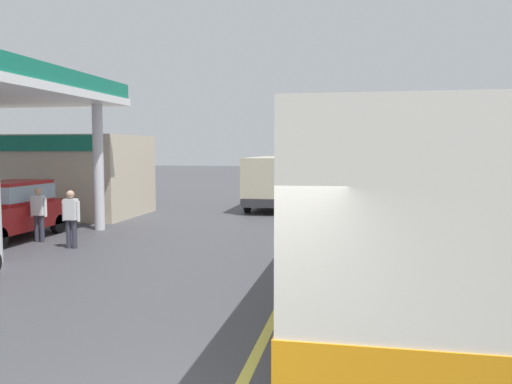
{
  "coord_description": "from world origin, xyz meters",
  "views": [
    {
      "loc": [
        1.32,
        -4.58,
        2.83
      ],
      "look_at": [
        -1.5,
        10.0,
        1.6
      ],
      "focal_mm": 36.52,
      "sensor_mm": 36.0,
      "label": 1
    }
  ],
  "objects_px": {
    "minibus_opposing_lane": "(274,177)",
    "pedestrian_by_shop": "(39,212)",
    "pedestrian_near_pump": "(71,216)",
    "coach_bus_main": "(383,207)",
    "car_at_pump": "(10,207)"
  },
  "relations": [
    {
      "from": "minibus_opposing_lane",
      "to": "pedestrian_by_shop",
      "type": "bearing_deg",
      "value": -118.47
    },
    {
      "from": "pedestrian_near_pump",
      "to": "coach_bus_main",
      "type": "bearing_deg",
      "value": -21.0
    },
    {
      "from": "coach_bus_main",
      "to": "pedestrian_by_shop",
      "type": "bearing_deg",
      "value": 158.15
    },
    {
      "from": "coach_bus_main",
      "to": "pedestrian_by_shop",
      "type": "relative_size",
      "value": 6.65
    },
    {
      "from": "car_at_pump",
      "to": "minibus_opposing_lane",
      "type": "height_order",
      "value": "minibus_opposing_lane"
    },
    {
      "from": "pedestrian_near_pump",
      "to": "pedestrian_by_shop",
      "type": "xyz_separation_m",
      "value": [
        -1.52,
        0.75,
        0.0
      ]
    },
    {
      "from": "pedestrian_near_pump",
      "to": "pedestrian_by_shop",
      "type": "bearing_deg",
      "value": 153.61
    },
    {
      "from": "pedestrian_near_pump",
      "to": "pedestrian_by_shop",
      "type": "height_order",
      "value": "same"
    },
    {
      "from": "coach_bus_main",
      "to": "minibus_opposing_lane",
      "type": "relative_size",
      "value": 1.8
    },
    {
      "from": "minibus_opposing_lane",
      "to": "pedestrian_near_pump",
      "type": "bearing_deg",
      "value": -110.23
    },
    {
      "from": "coach_bus_main",
      "to": "car_at_pump",
      "type": "relative_size",
      "value": 2.63
    },
    {
      "from": "car_at_pump",
      "to": "minibus_opposing_lane",
      "type": "distance_m",
      "value": 12.18
    },
    {
      "from": "pedestrian_by_shop",
      "to": "car_at_pump",
      "type": "bearing_deg",
      "value": 168.57
    },
    {
      "from": "coach_bus_main",
      "to": "car_at_pump",
      "type": "xyz_separation_m",
      "value": [
        -11.14,
        4.24,
        -0.71
      ]
    },
    {
      "from": "minibus_opposing_lane",
      "to": "pedestrian_by_shop",
      "type": "height_order",
      "value": "minibus_opposing_lane"
    }
  ]
}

